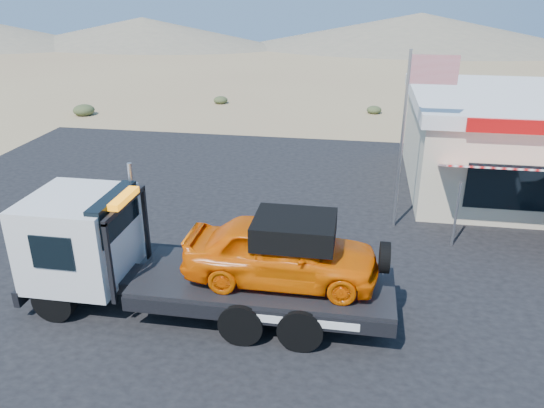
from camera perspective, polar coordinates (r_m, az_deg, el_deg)
name	(u,v)px	position (r m, az deg, el deg)	size (l,w,h in m)	color
ground	(233,281)	(15.43, -4.17, -8.26)	(120.00, 120.00, 0.00)	#967755
asphalt_lot	(313,239)	(17.73, 4.40, -3.81)	(32.00, 24.00, 0.02)	black
tow_truck	(197,253)	(13.49, -8.11, -5.23)	(9.24, 2.74, 3.09)	black
jerky_store	(542,144)	(23.70, 27.07, 5.82)	(10.40, 9.97, 3.90)	beige
flagpole	(411,121)	(17.87, 14.75, 8.58)	(1.55, 0.10, 6.00)	#99999E
distant_hills	(259,32)	(69.43, -1.41, 18.01)	(126.00, 48.00, 4.20)	#726B59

